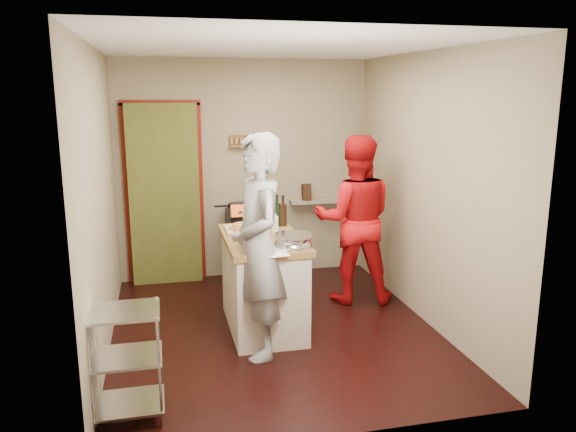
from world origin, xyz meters
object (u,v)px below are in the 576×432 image
object	(u,v)px
person_stripe	(258,247)
stove	(254,245)
person_red	(354,219)
wire_shelving	(126,358)
island	(263,280)

from	to	relation	value
person_stripe	stove	bearing A→B (deg)	164.59
stove	person_red	world-z (taller)	person_red
person_red	wire_shelving	bearing A→B (deg)	52.21
stove	island	size ratio (longest dim) A/B	0.77
wire_shelving	person_stripe	xyz separation A→B (m)	(1.06, 0.77, 0.51)
wire_shelving	person_red	distance (m)	2.94
stove	island	bearing A→B (deg)	-95.62
stove	island	xyz separation A→B (m)	(-0.13, -1.32, 0.03)
wire_shelving	person_stripe	size ratio (longest dim) A/B	0.42
person_stripe	person_red	distance (m)	1.61
island	person_stripe	size ratio (longest dim) A/B	0.68
stove	island	distance (m)	1.33
person_red	island	bearing A→B (deg)	38.87
island	stove	bearing A→B (deg)	84.38
stove	person_stripe	distance (m)	1.94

